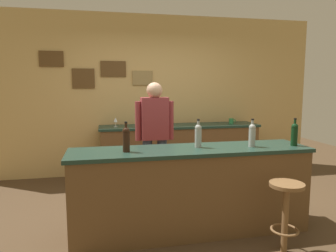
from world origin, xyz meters
TOP-DOWN VIEW (x-y plane):
  - ground_plane at (0.00, 0.00)m, footprint 10.00×10.00m
  - back_wall at (-0.01, 2.03)m, footprint 6.00×0.09m
  - bar_counter at (0.00, -0.40)m, footprint 2.55×0.60m
  - side_counter at (0.40, 1.65)m, footprint 2.74×0.56m
  - bartender at (-0.23, 0.57)m, footprint 0.52×0.21m
  - bar_stool at (0.76, -1.00)m, footprint 0.32×0.32m
  - wine_bottle_a at (-0.68, -0.43)m, footprint 0.07×0.07m
  - wine_bottle_b at (0.09, -0.37)m, footprint 0.07×0.07m
  - wine_bottle_c at (0.67, -0.45)m, footprint 0.07×0.07m
  - wine_bottle_d at (1.15, -0.49)m, footprint 0.07×0.07m
  - wine_glass_a at (-0.70, 1.64)m, footprint 0.07×0.07m
  - wine_glass_b at (-0.20, 1.72)m, footprint 0.07×0.07m
  - coffee_mug at (1.34, 1.63)m, footprint 0.12×0.08m

SIDE VIEW (x-z plane):
  - ground_plane at x=0.00m, z-range 0.00..0.00m
  - side_counter at x=0.40m, z-range 0.00..0.90m
  - bar_stool at x=0.76m, z-range 0.12..0.80m
  - bar_counter at x=0.00m, z-range 0.00..0.92m
  - bartender at x=-0.23m, z-range 0.13..1.75m
  - coffee_mug at x=1.34m, z-range 0.90..1.00m
  - wine_glass_a at x=-0.70m, z-range 0.93..1.09m
  - wine_glass_b at x=-0.20m, z-range 0.93..1.09m
  - wine_bottle_a at x=-0.68m, z-range 0.90..1.21m
  - wine_bottle_b at x=0.09m, z-range 0.90..1.21m
  - wine_bottle_c at x=0.67m, z-range 0.90..1.21m
  - wine_bottle_d at x=1.15m, z-range 0.90..1.21m
  - back_wall at x=-0.01m, z-range 0.00..2.80m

